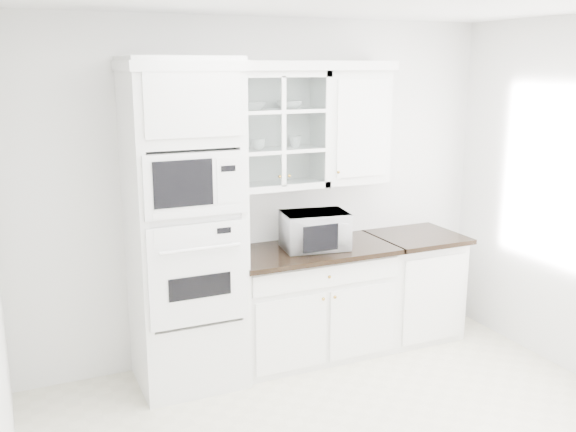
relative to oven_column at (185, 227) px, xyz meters
name	(u,v)px	position (x,y,z in m)	size (l,w,h in m)	color
room_shell	(345,159)	(0.75, -0.99, 0.58)	(4.00, 3.50, 2.70)	white
oven_column	(185,227)	(0.00, 0.00, 0.00)	(0.76, 0.68, 2.40)	white
base_cabinet_run	(310,301)	(1.03, 0.03, -0.74)	(1.32, 0.67, 0.92)	white
extra_base_cabinet	(413,284)	(2.03, 0.03, -0.74)	(0.72, 0.67, 0.92)	white
upper_cabinet_glass	(275,130)	(0.78, 0.17, 0.65)	(0.80, 0.33, 0.90)	white
upper_cabinet_solid	(351,127)	(1.46, 0.17, 0.65)	(0.55, 0.33, 0.90)	white
crown_molding	(263,65)	(0.68, 0.14, 1.14)	(2.14, 0.38, 0.07)	white
countertop_microwave	(314,230)	(1.05, 0.01, -0.13)	(0.50, 0.42, 0.29)	white
bowl_a	(251,106)	(0.59, 0.18, 0.84)	(0.24, 0.24, 0.06)	white
bowl_b	(289,105)	(0.90, 0.17, 0.84)	(0.20, 0.20, 0.06)	white
cup_a	(258,144)	(0.64, 0.15, 0.55)	(0.11, 0.11, 0.08)	white
cup_b	(295,141)	(0.95, 0.16, 0.56)	(0.10, 0.10, 0.09)	white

